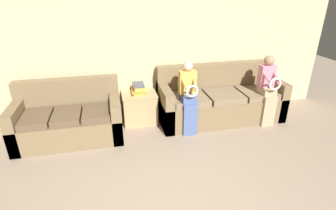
{
  "coord_description": "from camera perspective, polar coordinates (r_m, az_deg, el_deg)",
  "views": [
    {
      "loc": [
        -0.55,
        -1.41,
        2.3
      ],
      "look_at": [
        0.21,
        1.92,
        0.76
      ],
      "focal_mm": 28.0,
      "sensor_mm": 36.0,
      "label": 1
    }
  ],
  "objects": [
    {
      "name": "child_left_seated",
      "position": [
        4.33,
        4.5,
        2.11
      ],
      "size": [
        0.28,
        0.37,
        1.22
      ],
      "color": "#475B8E",
      "rests_on": "ground_plane"
    },
    {
      "name": "side_shelf",
      "position": [
        4.81,
        -6.19,
        -0.54
      ],
      "size": [
        0.62,
        0.49,
        0.57
      ],
      "color": "tan",
      "rests_on": "ground_plane"
    },
    {
      "name": "book_stack",
      "position": [
        4.68,
        -6.38,
        3.6
      ],
      "size": [
        0.25,
        0.28,
        0.19
      ],
      "color": "gold",
      "rests_on": "side_shelf"
    },
    {
      "name": "couch_side",
      "position": [
        4.58,
        -20.66,
        -2.93
      ],
      "size": [
        1.66,
        0.86,
        0.93
      ],
      "color": "brown",
      "rests_on": "ground_plane"
    },
    {
      "name": "couch_main",
      "position": [
        5.0,
        11.19,
        0.91
      ],
      "size": [
        2.28,
        0.85,
        1.0
      ],
      "color": "brown",
      "rests_on": "ground_plane"
    },
    {
      "name": "wall_back",
      "position": [
        4.79,
        -6.05,
        11.79
      ],
      "size": [
        7.39,
        0.06,
        2.55
      ],
      "color": "#C6B789",
      "rests_on": "ground_plane"
    },
    {
      "name": "child_right_seated",
      "position": [
        4.94,
        20.93,
        3.63
      ],
      "size": [
        0.28,
        0.38,
        1.24
      ],
      "color": "tan",
      "rests_on": "ground_plane"
    }
  ]
}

